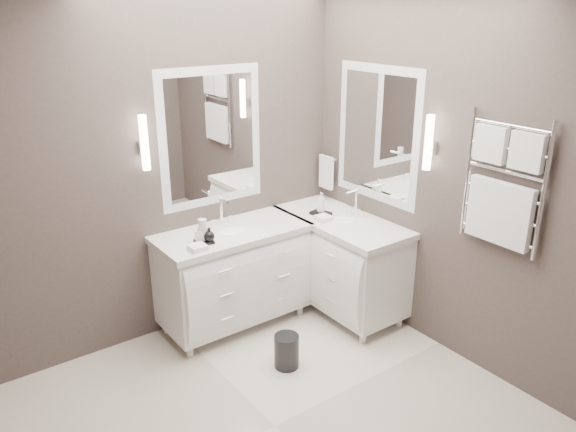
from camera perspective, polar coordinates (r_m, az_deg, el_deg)
floor at (r=3.84m, az=-1.36°, el=-20.63°), size 3.20×3.00×0.01m
wall_back at (r=4.38m, az=-12.93°, el=4.49°), size 3.20×0.01×2.70m
wall_front at (r=2.20m, az=22.13°, el=-13.49°), size 3.20×0.01×2.70m
wall_right at (r=4.19m, az=16.79°, el=3.42°), size 0.01×3.00×2.70m
vanity_back at (r=4.64m, az=-5.57°, el=-5.60°), size 1.24×0.59×0.97m
vanity_right at (r=4.87m, az=5.32°, el=-4.27°), size 0.59×1.24×0.97m
mirror_back at (r=4.50m, az=-7.78°, el=7.90°), size 0.90×0.02×1.10m
mirror_right at (r=4.63m, az=9.05°, el=8.20°), size 0.02×0.90×1.10m
sconce_back at (r=4.20m, az=-14.38°, el=7.11°), size 0.06×0.06×0.40m
sconce_right at (r=4.20m, az=14.08°, el=7.15°), size 0.06×0.06×0.40m
towel_bar_corner at (r=5.10m, az=3.91°, el=4.53°), size 0.03×0.22×0.30m
towel_ladder at (r=3.92m, az=20.96°, el=2.40°), size 0.06×0.58×0.90m
waste_bin at (r=4.27m, az=-0.15°, el=-13.57°), size 0.19×0.19×0.26m
amenity_tray_back at (r=4.27m, az=-8.53°, el=-2.60°), size 0.16×0.14×0.02m
amenity_tray_right at (r=4.79m, az=3.35°, el=0.27°), size 0.15×0.18×0.02m
water_bottle at (r=4.25m, az=-8.66°, el=-1.52°), size 0.07×0.07×0.19m
soap_bottle_a at (r=4.24m, az=-9.07°, el=-1.70°), size 0.07×0.07×0.13m
soap_bottle_b at (r=4.23m, az=-8.03°, el=-1.85°), size 0.11×0.11×0.11m
soap_bottle_c at (r=4.76m, az=3.38°, el=1.39°), size 0.08×0.08×0.17m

